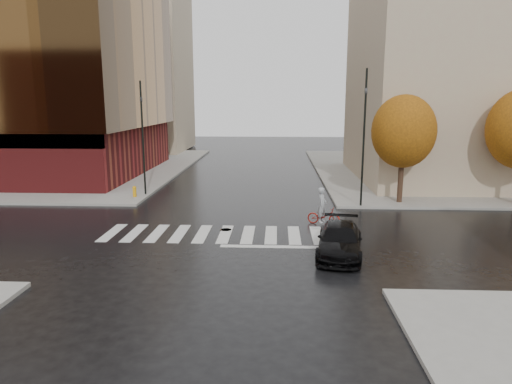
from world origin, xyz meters
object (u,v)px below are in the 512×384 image
at_px(sedan, 340,240).
at_px(fire_hydrant, 134,191).
at_px(cyclist, 323,212).
at_px(traffic_light_nw, 142,131).
at_px(traffic_light_ne, 364,128).

relative_size(sedan, fire_hydrant, 6.18).
height_order(cyclist, traffic_light_nw, traffic_light_nw).
bearing_deg(cyclist, fire_hydrant, 82.99).
distance_m(sedan, traffic_light_nw, 16.41).
xyz_separation_m(traffic_light_ne, fire_hydrant, (-14.22, 1.84, -4.19)).
bearing_deg(traffic_light_nw, traffic_light_ne, 59.53).
xyz_separation_m(sedan, traffic_light_ne, (2.38, 8.53, 4.10)).
bearing_deg(traffic_light_nw, fire_hydrant, -47.61).
xyz_separation_m(traffic_light_nw, traffic_light_ne, (13.75, -2.70, 0.38)).
relative_size(sedan, traffic_light_nw, 0.59).
distance_m(sedan, traffic_light_ne, 9.76).
bearing_deg(sedan, cyclist, 101.61).
relative_size(sedan, cyclist, 2.26).
distance_m(traffic_light_nw, fire_hydrant, 3.94).
distance_m(traffic_light_ne, fire_hydrant, 14.94).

